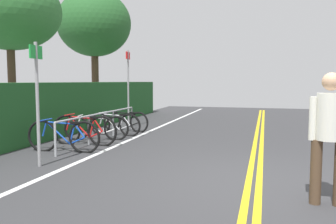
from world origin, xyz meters
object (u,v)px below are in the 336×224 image
(bicycle_0, at_px, (63,136))
(bicycle_4, at_px, (125,121))
(bicycle_3, at_px, (115,124))
(sign_post_near, at_px, (37,92))
(tree_far_right, at_px, (94,24))
(bicycle_2, at_px, (97,128))
(sign_post_far, at_px, (128,82))
(pedestrian, at_px, (330,130))
(bicycle_1, at_px, (84,130))
(tree_mid, at_px, (9,12))
(bike_rack, at_px, (102,119))

(bicycle_0, relative_size, bicycle_4, 1.05)
(bicycle_0, height_order, bicycle_3, bicycle_0)
(sign_post_near, distance_m, tree_far_right, 9.45)
(bicycle_2, xyz_separation_m, bicycle_4, (1.72, -0.10, -0.01))
(bicycle_0, xyz_separation_m, bicycle_3, (2.50, -0.10, -0.03))
(sign_post_far, bearing_deg, bicycle_4, -164.33)
(bicycle_4, xyz_separation_m, pedestrian, (-5.33, -4.99, 0.65))
(bicycle_2, distance_m, bicycle_3, 0.88)
(bicycle_2, relative_size, sign_post_near, 0.75)
(pedestrian, xyz_separation_m, sign_post_near, (0.73, 4.77, 0.40))
(pedestrian, bearing_deg, bicycle_1, 60.36)
(sign_post_far, relative_size, tree_far_right, 0.47)
(bicycle_4, bearing_deg, bicycle_0, 178.82)
(pedestrian, xyz_separation_m, tree_mid, (4.10, 8.12, 2.65))
(tree_mid, bearing_deg, bicycle_4, -68.53)
(sign_post_near, xyz_separation_m, sign_post_far, (5.48, 0.47, 0.18))
(bicycle_0, relative_size, tree_far_right, 0.32)
(bicycle_0, bearing_deg, tree_mid, 55.44)
(bicycle_3, xyz_separation_m, sign_post_far, (1.73, 0.28, 1.22))
(bicycle_2, height_order, tree_far_right, tree_far_right)
(bicycle_0, bearing_deg, tree_far_right, 22.32)
(bicycle_2, distance_m, tree_mid, 4.50)
(bicycle_3, xyz_separation_m, sign_post_near, (-3.76, -0.19, 1.04))
(pedestrian, xyz_separation_m, sign_post_far, (6.21, 5.24, 0.58))
(sign_post_near, bearing_deg, bike_rack, 3.84)
(bicycle_0, height_order, tree_mid, tree_mid)
(bicycle_2, xyz_separation_m, tree_far_right, (5.58, 2.92, 3.70))
(bicycle_3, distance_m, sign_post_near, 3.90)
(bicycle_4, bearing_deg, bicycle_1, 179.01)
(bicycle_1, xyz_separation_m, tree_far_right, (6.33, 2.98, 3.66))
(sign_post_far, distance_m, tree_mid, 4.13)
(bicycle_0, distance_m, bicycle_3, 2.50)
(bicycle_2, relative_size, bicycle_3, 1.03)
(sign_post_near, xyz_separation_m, tree_mid, (3.37, 3.36, 2.25))
(pedestrian, height_order, tree_mid, tree_mid)
(bicycle_0, bearing_deg, bicycle_4, -1.18)
(bike_rack, xyz_separation_m, bicycle_4, (1.66, 0.03, -0.23))
(tree_far_right, bearing_deg, bicycle_3, -146.98)
(bicycle_0, distance_m, bicycle_2, 1.62)
(pedestrian, distance_m, sign_post_near, 4.84)
(pedestrian, relative_size, sign_post_far, 0.65)
(sign_post_near, relative_size, tree_far_right, 0.41)
(sign_post_far, height_order, tree_far_right, tree_far_right)
(bicycle_0, relative_size, bicycle_1, 1.01)
(bicycle_0, relative_size, sign_post_near, 0.77)
(pedestrian, bearing_deg, sign_post_far, 40.14)
(pedestrian, bearing_deg, tree_far_right, 41.10)
(sign_post_far, bearing_deg, bicycle_1, -176.50)
(pedestrian, bearing_deg, sign_post_near, 81.31)
(tree_mid, bearing_deg, bicycle_0, -124.56)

